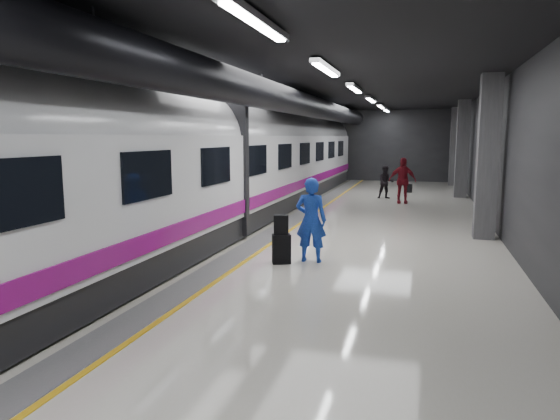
% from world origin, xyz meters
% --- Properties ---
extents(ground, '(40.00, 40.00, 0.00)m').
position_xyz_m(ground, '(0.00, 0.00, 0.00)').
color(ground, silver).
rests_on(ground, ground).
extents(platform_hall, '(10.02, 40.02, 4.51)m').
position_xyz_m(platform_hall, '(-0.29, 0.96, 3.54)').
color(platform_hall, black).
rests_on(platform_hall, ground).
extents(train, '(3.05, 38.00, 4.05)m').
position_xyz_m(train, '(-3.25, -0.00, 2.07)').
color(train, black).
rests_on(train, ground).
extents(traveler_main, '(0.71, 0.48, 1.92)m').
position_xyz_m(traveler_main, '(0.48, -1.94, 0.96)').
color(traveler_main, blue).
rests_on(traveler_main, ground).
extents(suitcase_main, '(0.47, 0.40, 0.66)m').
position_xyz_m(suitcase_main, '(-0.11, -2.29, 0.33)').
color(suitcase_main, black).
rests_on(suitcase_main, ground).
extents(shoulder_bag, '(0.36, 0.25, 0.43)m').
position_xyz_m(shoulder_bag, '(-0.12, -2.28, 0.88)').
color(shoulder_bag, black).
rests_on(shoulder_bag, suitcase_main).
extents(traveler_far_a, '(0.86, 0.75, 1.51)m').
position_xyz_m(traveler_far_a, '(1.22, 10.47, 0.76)').
color(traveler_far_a, black).
rests_on(traveler_far_a, ground).
extents(traveler_far_b, '(1.20, 0.64, 1.95)m').
position_xyz_m(traveler_far_b, '(2.02, 9.02, 0.97)').
color(traveler_far_b, maroon).
rests_on(traveler_far_b, ground).
extents(suitcase_far, '(0.35, 0.30, 0.44)m').
position_xyz_m(suitcase_far, '(2.17, 13.33, 0.22)').
color(suitcase_far, black).
rests_on(suitcase_far, ground).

